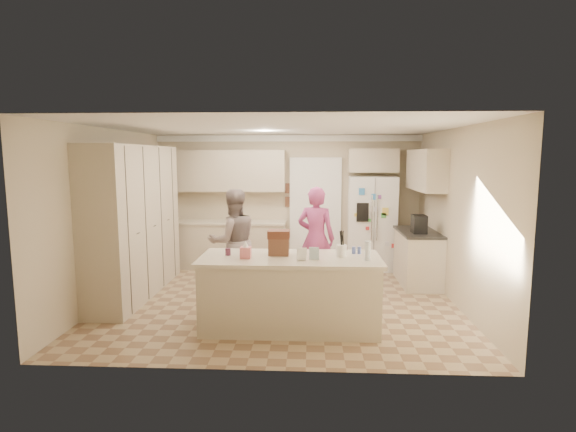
{
  "coord_description": "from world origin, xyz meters",
  "views": [
    {
      "loc": [
        0.45,
        -6.64,
        2.19
      ],
      "look_at": [
        0.1,
        0.35,
        1.25
      ],
      "focal_mm": 28.0,
      "sensor_mm": 36.0,
      "label": 1
    }
  ],
  "objects_px": {
    "refrigerator": "(372,223)",
    "dollhouse_body": "(279,246)",
    "island_base": "(290,294)",
    "teen_girl": "(316,238)",
    "utensil_crock": "(342,251)",
    "coffee_maker": "(419,224)",
    "tissue_box": "(246,253)",
    "teen_boy": "(233,242)"
  },
  "relations": [
    {
      "from": "refrigerator",
      "to": "teen_boy",
      "type": "distance_m",
      "value": 2.96
    },
    {
      "from": "teen_boy",
      "to": "tissue_box",
      "type": "bearing_deg",
      "value": 80.29
    },
    {
      "from": "refrigerator",
      "to": "tissue_box",
      "type": "height_order",
      "value": "refrigerator"
    },
    {
      "from": "refrigerator",
      "to": "coffee_maker",
      "type": "bearing_deg",
      "value": -61.64
    },
    {
      "from": "coffee_maker",
      "to": "dollhouse_body",
      "type": "xyz_separation_m",
      "value": [
        -2.2,
        -1.8,
        -0.03
      ]
    },
    {
      "from": "coffee_maker",
      "to": "utensil_crock",
      "type": "relative_size",
      "value": 2.0
    },
    {
      "from": "island_base",
      "to": "teen_girl",
      "type": "height_order",
      "value": "teen_girl"
    },
    {
      "from": "refrigerator",
      "to": "teen_girl",
      "type": "height_order",
      "value": "refrigerator"
    },
    {
      "from": "refrigerator",
      "to": "dollhouse_body",
      "type": "height_order",
      "value": "refrigerator"
    },
    {
      "from": "utensil_crock",
      "to": "tissue_box",
      "type": "relative_size",
      "value": 1.07
    },
    {
      "from": "teen_boy",
      "to": "utensil_crock",
      "type": "bearing_deg",
      "value": 114.56
    },
    {
      "from": "coffee_maker",
      "to": "tissue_box",
      "type": "relative_size",
      "value": 2.14
    },
    {
      "from": "coffee_maker",
      "to": "tissue_box",
      "type": "bearing_deg",
      "value": -142.43
    },
    {
      "from": "island_base",
      "to": "dollhouse_body",
      "type": "bearing_deg",
      "value": 146.31
    },
    {
      "from": "dollhouse_body",
      "to": "teen_girl",
      "type": "bearing_deg",
      "value": 72.9
    },
    {
      "from": "utensil_crock",
      "to": "tissue_box",
      "type": "xyz_separation_m",
      "value": [
        -1.2,
        -0.15,
        -0.0
      ]
    },
    {
      "from": "utensil_crock",
      "to": "teen_boy",
      "type": "xyz_separation_m",
      "value": [
        -1.62,
        1.38,
        -0.16
      ]
    },
    {
      "from": "dollhouse_body",
      "to": "teen_boy",
      "type": "height_order",
      "value": "teen_boy"
    },
    {
      "from": "teen_girl",
      "to": "teen_boy",
      "type": "bearing_deg",
      "value": 27.52
    },
    {
      "from": "coffee_maker",
      "to": "island_base",
      "type": "xyz_separation_m",
      "value": [
        -2.05,
        -1.9,
        -0.63
      ]
    },
    {
      "from": "teen_girl",
      "to": "utensil_crock",
      "type": "bearing_deg",
      "value": 115.63
    },
    {
      "from": "utensil_crock",
      "to": "tissue_box",
      "type": "bearing_deg",
      "value": -172.87
    },
    {
      "from": "refrigerator",
      "to": "tissue_box",
      "type": "relative_size",
      "value": 12.86
    },
    {
      "from": "tissue_box",
      "to": "island_base",
      "type": "bearing_deg",
      "value": 10.3
    },
    {
      "from": "refrigerator",
      "to": "teen_boy",
      "type": "bearing_deg",
      "value": -142.32
    },
    {
      "from": "refrigerator",
      "to": "coffee_maker",
      "type": "relative_size",
      "value": 6.0
    },
    {
      "from": "tissue_box",
      "to": "teen_girl",
      "type": "bearing_deg",
      "value": 63.69
    },
    {
      "from": "island_base",
      "to": "utensil_crock",
      "type": "xyz_separation_m",
      "value": [
        0.65,
        0.05,
        0.56
      ]
    },
    {
      "from": "refrigerator",
      "to": "teen_girl",
      "type": "xyz_separation_m",
      "value": [
        -1.09,
        -1.43,
        -0.05
      ]
    },
    {
      "from": "refrigerator",
      "to": "tissue_box",
      "type": "distance_m",
      "value": 3.81
    },
    {
      "from": "refrigerator",
      "to": "island_base",
      "type": "height_order",
      "value": "refrigerator"
    },
    {
      "from": "coffee_maker",
      "to": "refrigerator",
      "type": "bearing_deg",
      "value": 116.15
    },
    {
      "from": "refrigerator",
      "to": "dollhouse_body",
      "type": "relative_size",
      "value": 6.92
    },
    {
      "from": "teen_girl",
      "to": "island_base",
      "type": "bearing_deg",
      "value": 93.84
    },
    {
      "from": "refrigerator",
      "to": "island_base",
      "type": "relative_size",
      "value": 0.82
    },
    {
      "from": "utensil_crock",
      "to": "coffee_maker",
      "type": "bearing_deg",
      "value": 52.88
    },
    {
      "from": "coffee_maker",
      "to": "teen_girl",
      "type": "xyz_separation_m",
      "value": [
        -1.7,
        -0.19,
        -0.22
      ]
    },
    {
      "from": "refrigerator",
      "to": "tissue_box",
      "type": "bearing_deg",
      "value": -119.32
    },
    {
      "from": "utensil_crock",
      "to": "dollhouse_body",
      "type": "bearing_deg",
      "value": 176.42
    },
    {
      "from": "island_base",
      "to": "utensil_crock",
      "type": "height_order",
      "value": "utensil_crock"
    },
    {
      "from": "coffee_maker",
      "to": "dollhouse_body",
      "type": "distance_m",
      "value": 2.84
    },
    {
      "from": "tissue_box",
      "to": "dollhouse_body",
      "type": "bearing_deg",
      "value": 26.57
    }
  ]
}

